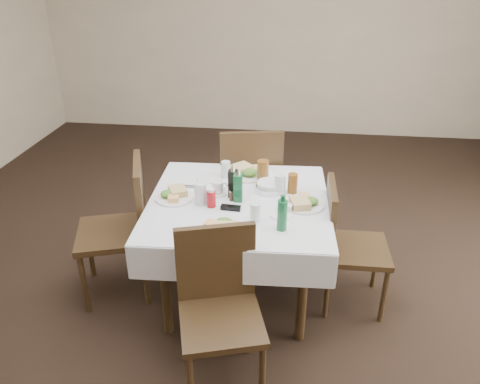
{
  "coord_description": "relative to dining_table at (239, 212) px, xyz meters",
  "views": [
    {
      "loc": [
        0.33,
        -2.71,
        2.2
      ],
      "look_at": [
        0.0,
        0.01,
        0.8
      ],
      "focal_mm": 35.0,
      "sensor_mm": 36.0,
      "label": 1
    }
  ],
  "objects": [
    {
      "name": "chair_north",
      "position": [
        0.0,
        0.72,
        -0.09
      ],
      "size": [
        0.56,
        0.56,
        1.02
      ],
      "color": "#312114",
      "rests_on": "ground"
    },
    {
      "name": "iced_tea_b",
      "position": [
        0.35,
        0.15,
        0.16
      ],
      "size": [
        0.06,
        0.06,
        0.14
      ],
      "color": "brown",
      "rests_on": "dining_table"
    },
    {
      "name": "meal_south",
      "position": [
        -0.04,
        -0.4,
        0.11
      ],
      "size": [
        0.27,
        0.27,
        0.06
      ],
      "color": "white",
      "rests_on": "dining_table"
    },
    {
      "name": "iced_tea_a",
      "position": [
        0.14,
        0.28,
        0.17
      ],
      "size": [
        0.08,
        0.08,
        0.17
      ],
      "color": "brown",
      "rests_on": "dining_table"
    },
    {
      "name": "sugar_caddy",
      "position": [
        0.3,
        -0.11,
        0.12
      ],
      "size": [
        0.1,
        0.07,
        0.05
      ],
      "color": "white",
      "rests_on": "dining_table"
    },
    {
      "name": "meal_north",
      "position": [
        0.01,
        0.39,
        0.12
      ],
      "size": [
        0.31,
        0.31,
        0.07
      ],
      "color": "white",
      "rests_on": "dining_table"
    },
    {
      "name": "oil_cruet_dark",
      "position": [
        -0.04,
        0.05,
        0.19
      ],
      "size": [
        0.06,
        0.06,
        0.24
      ],
      "color": "black",
      "rests_on": "dining_table"
    },
    {
      "name": "chair_west",
      "position": [
        -0.78,
        -0.03,
        -0.1
      ],
      "size": [
        0.59,
        0.59,
        0.99
      ],
      "color": "#312114",
      "rests_on": "ground"
    },
    {
      "name": "water_w",
      "position": [
        -0.24,
        -0.08,
        0.16
      ],
      "size": [
        0.08,
        0.08,
        0.15
      ],
      "color": "silver",
      "rests_on": "dining_table"
    },
    {
      "name": "cutlery_e",
      "position": [
        0.37,
        -0.11,
        0.1
      ],
      "size": [
        0.21,
        0.08,
        0.01
      ],
      "color": "silver",
      "rests_on": "dining_table"
    },
    {
      "name": "salt_shaker",
      "position": [
        -0.04,
        0.01,
        0.12
      ],
      "size": [
        0.03,
        0.03,
        0.07
      ],
      "color": "white",
      "rests_on": "dining_table"
    },
    {
      "name": "coffee_mug",
      "position": [
        -0.15,
        0.07,
        0.13
      ],
      "size": [
        0.13,
        0.12,
        0.09
      ],
      "color": "white",
      "rests_on": "dining_table"
    },
    {
      "name": "water_n",
      "position": [
        -0.14,
        0.34,
        0.15
      ],
      "size": [
        0.06,
        0.06,
        0.12
      ],
      "color": "silver",
      "rests_on": "dining_table"
    },
    {
      "name": "meal_west",
      "position": [
        -0.42,
        -0.02,
        0.11
      ],
      "size": [
        0.26,
        0.26,
        0.06
      ],
      "color": "white",
      "rests_on": "dining_table"
    },
    {
      "name": "cutlery_w",
      "position": [
        -0.37,
        0.14,
        0.09
      ],
      "size": [
        0.18,
        0.04,
        0.01
      ],
      "color": "silver",
      "rests_on": "dining_table"
    },
    {
      "name": "oil_cruet_green",
      "position": [
        -0.0,
        -0.01,
        0.19
      ],
      "size": [
        0.06,
        0.06,
        0.24
      ],
      "color": "#176135",
      "rests_on": "dining_table"
    },
    {
      "name": "sunglasses",
      "position": [
        -0.03,
        -0.13,
        0.1
      ],
      "size": [
        0.13,
        0.05,
        0.03
      ],
      "color": "black",
      "rests_on": "dining_table"
    },
    {
      "name": "green_bottle",
      "position": [
        0.29,
        -0.33,
        0.19
      ],
      "size": [
        0.06,
        0.06,
        0.22
      ],
      "color": "#176135",
      "rests_on": "dining_table"
    },
    {
      "name": "water_e",
      "position": [
        0.26,
        0.13,
        0.16
      ],
      "size": [
        0.07,
        0.07,
        0.14
      ],
      "color": "silver",
      "rests_on": "dining_table"
    },
    {
      "name": "side_plate_a",
      "position": [
        -0.25,
        0.29,
        0.1
      ],
      "size": [
        0.18,
        0.18,
        0.01
      ],
      "color": "white",
      "rests_on": "dining_table"
    },
    {
      "name": "water_s",
      "position": [
        0.13,
        -0.25,
        0.15
      ],
      "size": [
        0.06,
        0.06,
        0.11
      ],
      "color": "silver",
      "rests_on": "dining_table"
    },
    {
      "name": "chair_east",
      "position": [
        0.7,
        0.01,
        -0.16
      ],
      "size": [
        0.43,
        0.43,
        0.9
      ],
      "color": "#312114",
      "rests_on": "ground"
    },
    {
      "name": "ground_plane",
      "position": [
        0.0,
        0.03,
        -0.67
      ],
      "size": [
        7.0,
        7.0,
        0.0
      ],
      "primitive_type": "plane",
      "color": "black"
    },
    {
      "name": "cutlery_s",
      "position": [
        -0.1,
        -0.4,
        0.09
      ],
      "size": [
        0.09,
        0.17,
        0.01
      ],
      "color": "silver",
      "rests_on": "dining_table"
    },
    {
      "name": "chair_south",
      "position": [
        -0.02,
        -0.71,
        -0.14
      ],
      "size": [
        0.54,
        0.54,
        0.92
      ],
      "color": "#312114",
      "rests_on": "ground"
    },
    {
      "name": "dining_table",
      "position": [
        0.0,
        0.0,
        0.0
      ],
      "size": [
        1.23,
        1.23,
        0.76
      ],
      "color": "#312114",
      "rests_on": "ground"
    },
    {
      "name": "room_shell",
      "position": [
        0.0,
        0.03,
        1.04
      ],
      "size": [
        6.04,
        7.04,
        2.8
      ],
      "color": "#B9AE96",
      "rests_on": "ground"
    },
    {
      "name": "bread_basket",
      "position": [
        0.19,
        0.16,
        0.12
      ],
      "size": [
        0.19,
        0.19,
        0.06
      ],
      "color": "silver",
      "rests_on": "dining_table"
    },
    {
      "name": "meal_east",
      "position": [
        0.42,
        -0.03,
        0.11
      ],
      "size": [
        0.27,
        0.27,
        0.06
      ],
      "color": "white",
      "rests_on": "dining_table"
    },
    {
      "name": "cutlery_n",
      "position": [
        0.12,
        0.4,
        0.09
      ],
      "size": [
        0.06,
        0.16,
        0.01
      ],
      "color": "silver",
      "rests_on": "dining_table"
    },
    {
      "name": "ketchup_bottle",
      "position": [
        -0.16,
        -0.11,
        0.15
      ],
      "size": [
        0.06,
        0.06,
        0.13
      ],
      "color": "#B6121A",
      "rests_on": "dining_table"
    },
    {
      "name": "side_plate_b",
      "position": [
        0.29,
        -0.17,
        0.1
      ],
      "size": [
        0.14,
        0.14,
        0.01
      ],
      "color": "white",
      "rests_on": "dining_table"
    },
    {
      "name": "pepper_shaker",
      "position": [
        -0.04,
        -0.01,
        0.13
      ],
      "size": [
        0.03,
        0.03,
        0.07
      ],
      "color": "#402E1D",
      "rests_on": "dining_table"
    }
  ]
}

